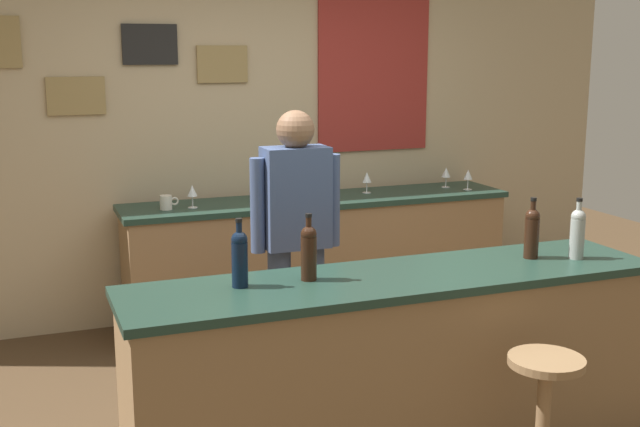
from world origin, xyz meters
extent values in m
plane|color=#4C3823|center=(0.00, 0.00, 0.00)|extent=(10.00, 10.00, 0.00)
cube|color=tan|center=(0.00, 2.03, 1.40)|extent=(6.00, 0.06, 2.80)
cube|color=#997F4C|center=(-1.20, 1.99, 1.64)|extent=(0.38, 0.02, 0.25)
cube|color=black|center=(-0.70, 1.99, 1.97)|extent=(0.37, 0.02, 0.27)
cube|color=#997F4C|center=(-0.20, 1.99, 1.84)|extent=(0.36, 0.02, 0.26)
cube|color=maroon|center=(0.98, 1.99, 1.85)|extent=(0.90, 0.02, 1.34)
cube|color=olive|center=(0.00, -0.40, 0.44)|extent=(2.50, 0.57, 0.88)
cube|color=#1E382D|center=(0.00, -0.40, 0.90)|extent=(2.55, 0.60, 0.04)
cube|color=olive|center=(0.40, 1.65, 0.43)|extent=(2.76, 0.53, 0.86)
cube|color=#1E382D|center=(0.40, 1.65, 0.88)|extent=(2.81, 0.56, 0.04)
cylinder|color=#384766|center=(-0.08, 0.50, 0.43)|extent=(0.13, 0.13, 0.86)
cylinder|color=#384766|center=(-0.28, 0.50, 0.43)|extent=(0.13, 0.13, 0.86)
cube|color=#3F517A|center=(-0.18, 0.50, 1.14)|extent=(0.36, 0.20, 0.56)
sphere|color=brown|center=(-0.18, 0.50, 1.51)|extent=(0.21, 0.21, 0.21)
cylinder|color=#3F517A|center=(0.04, 0.50, 1.11)|extent=(0.08, 0.08, 0.52)
cylinder|color=#3F517A|center=(-0.40, 0.50, 1.11)|extent=(0.08, 0.08, 0.52)
cylinder|color=olive|center=(0.41, -0.99, 0.66)|extent=(0.32, 0.32, 0.03)
cylinder|color=black|center=(-0.72, -0.32, 1.02)|extent=(0.07, 0.07, 0.20)
sphere|color=black|center=(-0.72, -0.32, 1.13)|extent=(0.07, 0.07, 0.07)
cylinder|color=black|center=(-0.72, -0.32, 1.17)|extent=(0.03, 0.03, 0.09)
cylinder|color=black|center=(-0.72, -0.32, 1.22)|extent=(0.03, 0.03, 0.02)
cylinder|color=black|center=(-0.41, -0.33, 1.02)|extent=(0.07, 0.07, 0.20)
sphere|color=black|center=(-0.41, -0.33, 1.13)|extent=(0.07, 0.07, 0.07)
cylinder|color=black|center=(-0.41, -0.33, 1.17)|extent=(0.03, 0.03, 0.09)
cylinder|color=black|center=(-0.41, -0.33, 1.22)|extent=(0.03, 0.03, 0.02)
cylinder|color=black|center=(0.76, -0.36, 1.02)|extent=(0.07, 0.07, 0.20)
sphere|color=black|center=(0.76, -0.36, 1.13)|extent=(0.07, 0.07, 0.07)
cylinder|color=black|center=(0.76, -0.36, 1.17)|extent=(0.03, 0.03, 0.09)
cylinder|color=black|center=(0.76, -0.36, 1.22)|extent=(0.03, 0.03, 0.02)
cylinder|color=#999E99|center=(0.96, -0.45, 1.02)|extent=(0.07, 0.07, 0.20)
sphere|color=#999E99|center=(0.96, -0.45, 1.13)|extent=(0.07, 0.07, 0.07)
cylinder|color=#999E99|center=(0.96, -0.45, 1.17)|extent=(0.03, 0.03, 0.09)
cylinder|color=black|center=(0.96, -0.45, 1.22)|extent=(0.03, 0.03, 0.02)
cylinder|color=silver|center=(-0.52, 1.61, 0.90)|extent=(0.06, 0.06, 0.00)
cylinder|color=silver|center=(-0.52, 1.61, 0.94)|extent=(0.01, 0.01, 0.07)
cone|color=silver|center=(-0.52, 1.61, 1.02)|extent=(0.07, 0.07, 0.08)
cylinder|color=silver|center=(0.16, 1.65, 0.90)|extent=(0.06, 0.06, 0.00)
cylinder|color=silver|center=(0.16, 1.65, 0.94)|extent=(0.01, 0.01, 0.07)
cone|color=silver|center=(0.16, 1.65, 1.02)|extent=(0.07, 0.07, 0.08)
cylinder|color=silver|center=(0.80, 1.71, 0.90)|extent=(0.06, 0.06, 0.00)
cylinder|color=silver|center=(0.80, 1.71, 0.94)|extent=(0.01, 0.01, 0.07)
cone|color=silver|center=(0.80, 1.71, 1.02)|extent=(0.07, 0.07, 0.08)
cylinder|color=silver|center=(1.47, 1.71, 0.90)|extent=(0.06, 0.06, 0.00)
cylinder|color=silver|center=(1.47, 1.71, 0.94)|extent=(0.01, 0.01, 0.07)
cone|color=silver|center=(1.47, 1.71, 1.02)|extent=(0.07, 0.07, 0.08)
cylinder|color=silver|center=(1.57, 1.56, 0.90)|extent=(0.06, 0.06, 0.00)
cylinder|color=silver|center=(1.57, 1.56, 0.94)|extent=(0.01, 0.01, 0.07)
cone|color=silver|center=(1.57, 1.56, 1.02)|extent=(0.07, 0.07, 0.08)
cylinder|color=silver|center=(-0.70, 1.62, 0.95)|extent=(0.08, 0.08, 0.09)
torus|color=silver|center=(-0.64, 1.62, 0.95)|extent=(0.06, 0.01, 0.06)
camera|label=1|loc=(-1.60, -3.57, 1.94)|focal=44.67mm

